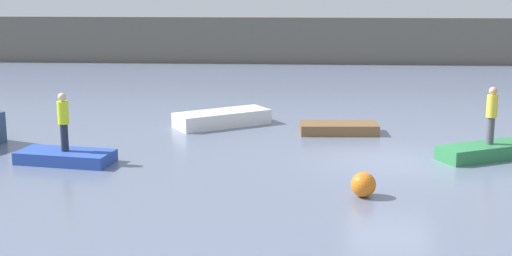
{
  "coord_description": "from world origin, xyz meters",
  "views": [
    {
      "loc": [
        -2.84,
        -20.35,
        5.38
      ],
      "look_at": [
        -4.07,
        1.6,
        0.62
      ],
      "focal_mm": 50.22,
      "sensor_mm": 36.0,
      "label": 1
    }
  ],
  "objects_px": {
    "rowboat_brown": "(339,128)",
    "rowboat_white": "(222,118)",
    "mooring_buoy": "(363,185)",
    "rowboat_green": "(489,151)",
    "person_hiviz_shirt": "(63,119)",
    "person_yellow_shirt": "(492,112)",
    "rowboat_blue": "(66,157)"
  },
  "relations": [
    {
      "from": "rowboat_white",
      "to": "person_hiviz_shirt",
      "type": "relative_size",
      "value": 2.0
    },
    {
      "from": "rowboat_brown",
      "to": "person_yellow_shirt",
      "type": "xyz_separation_m",
      "value": [
        4.27,
        -3.11,
        1.21
      ]
    },
    {
      "from": "person_yellow_shirt",
      "to": "person_hiviz_shirt",
      "type": "height_order",
      "value": "person_yellow_shirt"
    },
    {
      "from": "person_yellow_shirt",
      "to": "rowboat_green",
      "type": "bearing_deg",
      "value": 0.0
    },
    {
      "from": "person_hiviz_shirt",
      "to": "mooring_buoy",
      "type": "relative_size",
      "value": 2.75
    },
    {
      "from": "rowboat_brown",
      "to": "person_hiviz_shirt",
      "type": "distance_m",
      "value": 9.3
    },
    {
      "from": "rowboat_white",
      "to": "rowboat_brown",
      "type": "height_order",
      "value": "rowboat_white"
    },
    {
      "from": "person_yellow_shirt",
      "to": "rowboat_white",
      "type": "bearing_deg",
      "value": 153.71
    },
    {
      "from": "rowboat_white",
      "to": "mooring_buoy",
      "type": "relative_size",
      "value": 5.51
    },
    {
      "from": "person_yellow_shirt",
      "to": "person_hiviz_shirt",
      "type": "bearing_deg",
      "value": -174.12
    },
    {
      "from": "rowboat_green",
      "to": "person_yellow_shirt",
      "type": "relative_size",
      "value": 1.86
    },
    {
      "from": "person_hiviz_shirt",
      "to": "mooring_buoy",
      "type": "height_order",
      "value": "person_hiviz_shirt"
    },
    {
      "from": "mooring_buoy",
      "to": "rowboat_brown",
      "type": "bearing_deg",
      "value": 91.53
    },
    {
      "from": "rowboat_blue",
      "to": "rowboat_brown",
      "type": "relative_size",
      "value": 1.04
    },
    {
      "from": "rowboat_brown",
      "to": "rowboat_white",
      "type": "bearing_deg",
      "value": 163.03
    },
    {
      "from": "mooring_buoy",
      "to": "person_yellow_shirt",
      "type": "bearing_deg",
      "value": 44.58
    },
    {
      "from": "person_yellow_shirt",
      "to": "person_hiviz_shirt",
      "type": "relative_size",
      "value": 1.01
    },
    {
      "from": "rowboat_brown",
      "to": "person_hiviz_shirt",
      "type": "relative_size",
      "value": 1.55
    },
    {
      "from": "rowboat_white",
      "to": "person_yellow_shirt",
      "type": "relative_size",
      "value": 1.99
    },
    {
      "from": "mooring_buoy",
      "to": "rowboat_white",
      "type": "bearing_deg",
      "value": 117.89
    },
    {
      "from": "rowboat_blue",
      "to": "person_yellow_shirt",
      "type": "height_order",
      "value": "person_yellow_shirt"
    },
    {
      "from": "rowboat_brown",
      "to": "mooring_buoy",
      "type": "relative_size",
      "value": 4.27
    },
    {
      "from": "rowboat_blue",
      "to": "person_yellow_shirt",
      "type": "distance_m",
      "value": 12.52
    },
    {
      "from": "rowboat_brown",
      "to": "mooring_buoy",
      "type": "bearing_deg",
      "value": -91.33
    },
    {
      "from": "rowboat_white",
      "to": "person_hiviz_shirt",
      "type": "distance_m",
      "value": 6.82
    },
    {
      "from": "rowboat_white",
      "to": "person_yellow_shirt",
      "type": "distance_m",
      "value": 9.43
    },
    {
      "from": "rowboat_brown",
      "to": "mooring_buoy",
      "type": "distance_m",
      "value": 7.13
    },
    {
      "from": "rowboat_brown",
      "to": "rowboat_green",
      "type": "relative_size",
      "value": 0.83
    },
    {
      "from": "person_yellow_shirt",
      "to": "person_hiviz_shirt",
      "type": "distance_m",
      "value": 12.46
    },
    {
      "from": "rowboat_blue",
      "to": "rowboat_green",
      "type": "relative_size",
      "value": 0.86
    },
    {
      "from": "rowboat_brown",
      "to": "rowboat_blue",
      "type": "bearing_deg",
      "value": -154.5
    },
    {
      "from": "mooring_buoy",
      "to": "rowboat_green",
      "type": "bearing_deg",
      "value": 44.58
    }
  ]
}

